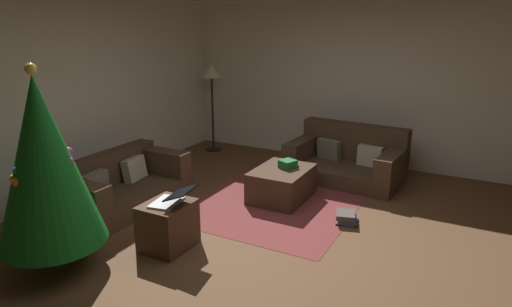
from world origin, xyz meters
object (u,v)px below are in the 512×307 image
at_px(couch_right, 348,159).
at_px(corner_lamp, 212,77).
at_px(ottoman, 282,184).
at_px(laptop, 172,199).
at_px(book_stack, 347,218).
at_px(christmas_tree, 44,162).
at_px(tv_remote, 293,166).
at_px(side_table, 168,225).
at_px(couch_left, 119,186).
at_px(gift_box, 288,164).

distance_m(couch_right, corner_lamp, 2.80).
distance_m(ottoman, laptop, 1.81).
height_order(book_stack, corner_lamp, corner_lamp).
relative_size(ottoman, christmas_tree, 0.45).
xyz_separation_m(christmas_tree, book_stack, (2.23, -2.15, -0.99)).
bearing_deg(tv_remote, side_table, 132.25).
relative_size(tv_remote, side_table, 0.31).
height_order(couch_left, gift_box, couch_left).
distance_m(gift_box, side_table, 1.91).
bearing_deg(christmas_tree, side_table, -40.31).
xyz_separation_m(couch_left, tv_remote, (1.31, -1.82, 0.16)).
relative_size(ottoman, book_stack, 2.77).
bearing_deg(tv_remote, laptop, 133.90).
xyz_separation_m(gift_box, side_table, (-1.82, 0.52, -0.22)).
height_order(couch_right, christmas_tree, christmas_tree).
height_order(gift_box, corner_lamp, corner_lamp).
bearing_deg(book_stack, ottoman, 72.08).
xyz_separation_m(ottoman, laptop, (-1.73, 0.42, 0.34)).
xyz_separation_m(couch_left, ottoman, (1.16, -1.73, -0.06)).
xyz_separation_m(laptop, book_stack, (1.41, -1.40, -0.48)).
xyz_separation_m(ottoman, side_table, (-1.74, 0.48, 0.04)).
distance_m(couch_left, side_table, 1.38).
xyz_separation_m(tv_remote, corner_lamp, (1.36, 2.15, 0.90)).
bearing_deg(couch_left, laptop, 66.64).
height_order(couch_left, christmas_tree, christmas_tree).
height_order(ottoman, book_stack, ottoman).
distance_m(book_stack, corner_lamp, 3.76).
height_order(couch_right, corner_lamp, corner_lamp).
relative_size(couch_left, couch_right, 1.00).
xyz_separation_m(couch_left, side_table, (-0.58, -1.25, -0.02)).
relative_size(side_table, laptop, 1.12).
height_order(couch_left, corner_lamp, corner_lamp).
bearing_deg(laptop, christmas_tree, 137.63).
relative_size(tv_remote, laptop, 0.34).
bearing_deg(laptop, tv_remote, -15.24).
distance_m(couch_right, gift_box, 1.22).
xyz_separation_m(christmas_tree, laptop, (0.82, -0.75, -0.50)).
distance_m(couch_left, ottoman, 2.09).
xyz_separation_m(gift_box, laptop, (-1.81, 0.46, 0.08)).
bearing_deg(ottoman, gift_box, -26.13).
bearing_deg(gift_box, christmas_tree, 155.32).
height_order(couch_left, tv_remote, couch_left).
relative_size(christmas_tree, book_stack, 6.21).
height_order(ottoman, side_table, side_table).
bearing_deg(gift_box, couch_right, -23.42).
height_order(laptop, corner_lamp, corner_lamp).
bearing_deg(christmas_tree, corner_lamp, 12.46).
distance_m(ottoman, corner_lamp, 2.78).
height_order(tv_remote, side_table, side_table).
bearing_deg(ottoman, side_table, 164.48).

